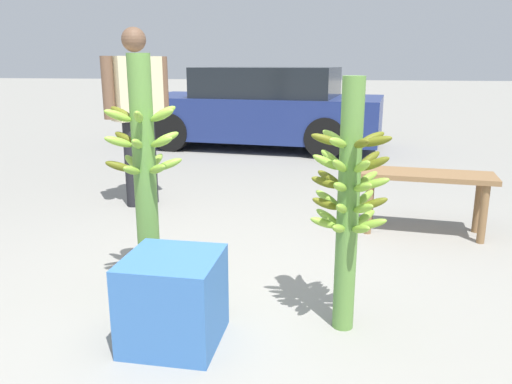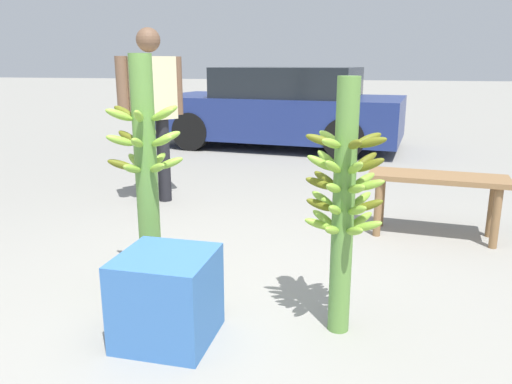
{
  "view_description": "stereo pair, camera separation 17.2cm",
  "coord_description": "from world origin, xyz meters",
  "views": [
    {
      "loc": [
        0.54,
        -2.35,
        1.35
      ],
      "look_at": [
        0.04,
        0.44,
        0.62
      ],
      "focal_mm": 35.0,
      "sensor_mm": 36.0,
      "label": 1
    },
    {
      "loc": [
        0.71,
        -2.31,
        1.35
      ],
      "look_at": [
        0.04,
        0.44,
        0.62
      ],
      "focal_mm": 35.0,
      "sensor_mm": 36.0,
      "label": 2
    }
  ],
  "objects": [
    {
      "name": "market_bench",
      "position": [
        1.19,
        1.72,
        0.41
      ],
      "size": [
        1.08,
        0.47,
        0.51
      ],
      "rotation": [
        0.0,
        0.0,
        -0.09
      ],
      "color": "olive",
      "rests_on": "ground_plane"
    },
    {
      "name": "produce_crate",
      "position": [
        -0.26,
        -0.21,
        0.22
      ],
      "size": [
        0.45,
        0.45,
        0.45
      ],
      "color": "#386BB2",
      "rests_on": "ground_plane"
    },
    {
      "name": "ground_plane",
      "position": [
        0.0,
        0.0,
        0.0
      ],
      "size": [
        80.0,
        80.0,
        0.0
      ],
      "primitive_type": "plane",
      "color": "gray"
    },
    {
      "name": "banana_stalk_left",
      "position": [
        -0.59,
        0.31,
        0.75
      ],
      "size": [
        0.44,
        0.45,
        1.4
      ],
      "color": "#5B8C3D",
      "rests_on": "ground_plane"
    },
    {
      "name": "banana_stalk_center",
      "position": [
        0.57,
        0.08,
        0.7
      ],
      "size": [
        0.4,
        0.39,
        1.29
      ],
      "color": "#5B8C3D",
      "rests_on": "ground_plane"
    },
    {
      "name": "vendor_person",
      "position": [
        -1.4,
        2.13,
        0.99
      ],
      "size": [
        0.5,
        0.6,
        1.67
      ],
      "rotation": [
        0.0,
        0.0,
        0.91
      ],
      "color": "black",
      "rests_on": "ground_plane"
    },
    {
      "name": "parked_car",
      "position": [
        -0.83,
        5.84,
        0.63
      ],
      "size": [
        4.07,
        2.19,
        1.29
      ],
      "rotation": [
        0.0,
        0.0,
        1.48
      ],
      "color": "navy",
      "rests_on": "ground_plane"
    }
  ]
}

